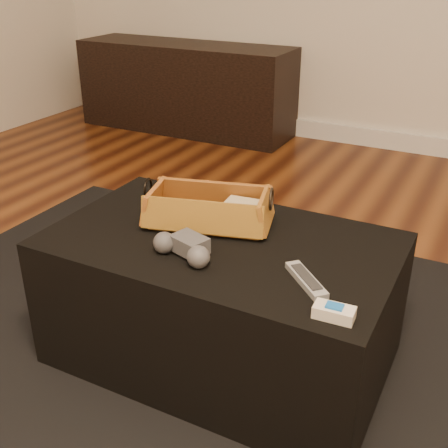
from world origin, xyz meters
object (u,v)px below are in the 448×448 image
at_px(ottoman, 221,299).
at_px(wicker_basket, 209,210).
at_px(tv_remote, 201,218).
at_px(silver_remote, 306,280).
at_px(cream_gadget, 334,312).
at_px(game_controller, 184,247).
at_px(media_cabinet, 186,88).

height_order(ottoman, wicker_basket, wicker_basket).
relative_size(ottoman, tv_remote, 5.00).
height_order(silver_remote, cream_gadget, cream_gadget).
bearing_deg(game_controller, media_cabinet, 121.02).
height_order(ottoman, cream_gadget, cream_gadget).
relative_size(game_controller, cream_gadget, 2.05).
height_order(tv_remote, game_controller, game_controller).
distance_m(media_cabinet, silver_remote, 2.87).
xyz_separation_m(ottoman, game_controller, (-0.04, -0.14, 0.24)).
relative_size(ottoman, silver_remote, 6.66).
distance_m(wicker_basket, cream_gadget, 0.57).
xyz_separation_m(media_cabinet, wicker_basket, (1.35, -2.10, 0.17)).
relative_size(media_cabinet, cream_gadget, 16.24).
bearing_deg(ottoman, silver_remote, -20.85).
distance_m(wicker_basket, silver_remote, 0.42).
bearing_deg(media_cabinet, ottoman, -56.66).
height_order(media_cabinet, ottoman, media_cabinet).
distance_m(tv_remote, cream_gadget, 0.57).
bearing_deg(wicker_basket, game_controller, -78.50).
distance_m(ottoman, silver_remote, 0.39).
bearing_deg(game_controller, ottoman, 75.97).
bearing_deg(ottoman, media_cabinet, 123.34).
bearing_deg(ottoman, cream_gadget, -29.13).
bearing_deg(wicker_basket, silver_remote, -25.85).
xyz_separation_m(media_cabinet, ottoman, (1.43, -2.17, -0.08)).
xyz_separation_m(tv_remote, wicker_basket, (0.01, 0.02, 0.02)).
bearing_deg(tv_remote, silver_remote, -44.10).
xyz_separation_m(wicker_basket, silver_remote, (0.38, -0.18, -0.04)).
bearing_deg(silver_remote, tv_remote, 157.27).
relative_size(tv_remote, wicker_basket, 0.48).
xyz_separation_m(game_controller, silver_remote, (0.34, 0.03, -0.02)).
height_order(media_cabinet, silver_remote, media_cabinet).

